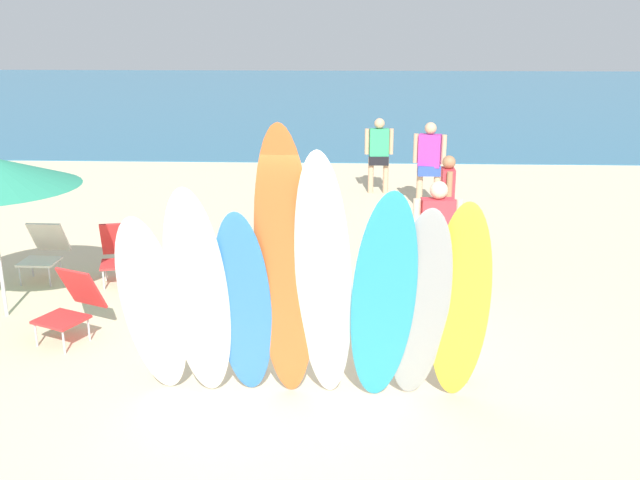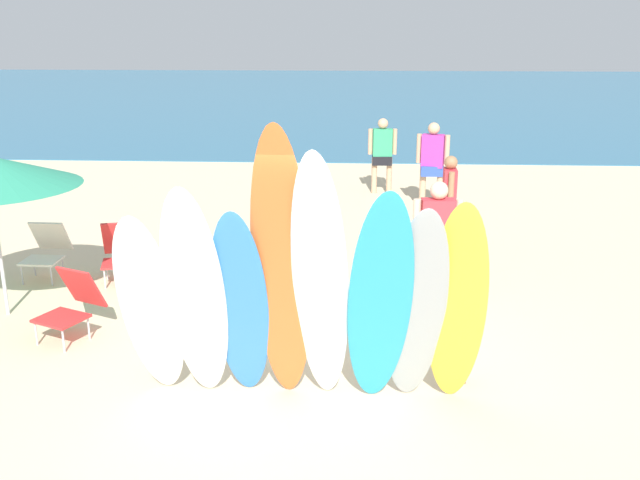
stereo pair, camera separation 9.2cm
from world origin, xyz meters
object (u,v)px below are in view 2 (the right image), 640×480
Objects in this scene: surfboard_teal_5 at (380,304)px; surfboard_white_0 at (150,308)px; beach_chair_red at (72,302)px; surfboard_white_4 at (321,286)px; surfboard_white_1 at (196,299)px; beachgoer_by_water at (432,159)px; beachgoer_strolling at (449,196)px; surfboard_grey_6 at (416,310)px; beachgoer_photographing at (382,151)px; surfboard_orange_3 at (282,274)px; surfboard_blue_2 at (241,308)px; beachgoer_near_rack at (437,236)px; beach_chair_striped at (47,248)px; beach_chair_blue at (121,250)px; surfboard_yellow_7 at (457,307)px; surfboard_rack at (310,335)px.

surfboard_white_0 is at bearing 170.80° from surfboard_teal_5.
surfboard_white_4 is at bearing -4.55° from beach_chair_red.
beachgoer_by_water is (2.87, 7.88, -0.16)m from surfboard_white_1.
surfboard_white_0 is at bearing 160.86° from surfboard_white_1.
beachgoer_by_water reaches higher than beachgoer_strolling.
surfboard_white_1 is 2.82× the size of beach_chair_red.
surfboard_grey_6 is (2.42, -0.05, 0.06)m from surfboard_white_0.
beachgoer_by_water reaches higher than beachgoer_photographing.
surfboard_teal_5 is (0.86, -0.00, -0.26)m from surfboard_orange_3.
beach_chair_red is at bearing 129.57° from beachgoer_strolling.
surfboard_grey_6 is at bearing -1.51° from surfboard_blue_2.
beachgoer_near_rack is 2.08× the size of beach_chair_striped.
beach_chair_blue is 1.04× the size of beach_chair_striped.
surfboard_teal_5 is at bearing 5.54° from surfboard_white_4.
beachgoer_near_rack is at bearing 58.92° from surfboard_orange_3.
beach_chair_blue is (-3.86, 3.44, -0.61)m from surfboard_grey_6.
beach_chair_red is at bearing 156.50° from surfboard_white_4.
beach_chair_striped is at bearing 144.31° from beach_chair_red.
surfboard_white_1 is at bearing -49.03° from beach_chair_striped.
beach_chair_red reaches higher than beach_chair_striped.
surfboard_yellow_7 is 1.43× the size of beachgoer_strolling.
surfboard_white_1 is 0.81m from surfboard_orange_3.
surfboard_white_0 reaches higher than beach_chair_striped.
beachgoer_by_water is (0.92, 7.79, -0.07)m from surfboard_grey_6.
surfboard_rack is 1.49× the size of surfboard_blue_2.
beach_chair_blue is (-0.08, 1.94, 0.00)m from beach_chair_red.
surfboard_blue_2 is 0.74× the size of surfboard_orange_3.
surfboard_rack is at bearing -34.95° from beach_chair_striped.
surfboard_yellow_7 is 2.61m from beachgoer_near_rack.
surfboard_yellow_7 reaches higher than surfboard_blue_2.
surfboard_blue_2 is at bearing 170.36° from surfboard_teal_5.
beachgoer_near_rack is (0.48, -6.38, 0.02)m from beachgoer_photographing.
beach_chair_striped is (-4.96, 3.50, -0.62)m from surfboard_grey_6.
surfboard_grey_6 reaches higher than beachgoer_strolling.
surfboard_rack is 1.47× the size of surfboard_yellow_7.
beachgoer_near_rack reaches higher than beach_chair_striped.
surfboard_white_4 is 3.44× the size of beach_chair_striped.
surfboard_white_1 reaches higher than surfboard_blue_2.
surfboard_rack is at bearing 106.53° from surfboard_white_4.
surfboard_white_4 is 3.32× the size of beach_chair_blue.
beach_chair_striped is at bearing 129.32° from surfboard_white_0.
surfboard_orange_3 is 8.16m from beachgoer_by_water.
beachgoer_photographing is at bearing 89.79° from surfboard_white_4.
surfboard_rack is at bearing 144.18° from surfboard_grey_6.
beachgoer_photographing is (-0.93, 3.94, 0.05)m from beachgoer_strolling.
surfboard_yellow_7 is (2.32, 0.14, -0.08)m from surfboard_white_1.
surfboard_grey_6 is 2.67× the size of beach_chair_blue.
surfboard_blue_2 is (-0.58, -0.61, 0.53)m from surfboard_rack.
beachgoer_photographing is 0.98× the size of beachgoer_near_rack.
beach_chair_striped is (-5.32, 3.46, -0.63)m from surfboard_yellow_7.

